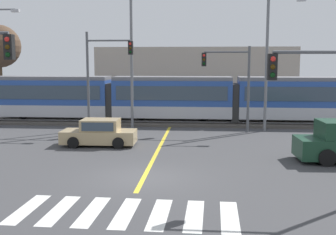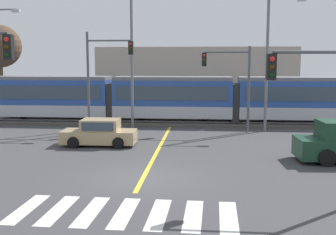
# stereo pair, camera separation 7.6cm
# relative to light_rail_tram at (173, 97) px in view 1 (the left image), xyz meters

# --- Properties ---
(ground_plane) EXTENTS (200.00, 200.00, 0.00)m
(ground_plane) POSITION_rel_light_rail_tram_xyz_m (-0.05, -15.41, -2.05)
(ground_plane) COLOR #3D3D3F
(track_bed) EXTENTS (120.00, 4.00, 0.18)m
(track_bed) POSITION_rel_light_rail_tram_xyz_m (-0.05, 0.01, -1.96)
(track_bed) COLOR #4C4742
(track_bed) RESTS_ON ground
(rail_near) EXTENTS (120.00, 0.08, 0.10)m
(rail_near) POSITION_rel_light_rail_tram_xyz_m (-0.05, -0.71, -1.82)
(rail_near) COLOR #939399
(rail_near) RESTS_ON track_bed
(rail_far) EXTENTS (120.00, 0.08, 0.10)m
(rail_far) POSITION_rel_light_rail_tram_xyz_m (-0.05, 0.73, -1.82)
(rail_far) COLOR #939399
(rail_far) RESTS_ON track_bed
(light_rail_tram) EXTENTS (28.00, 2.64, 3.43)m
(light_rail_tram) POSITION_rel_light_rail_tram_xyz_m (0.00, 0.00, 0.00)
(light_rail_tram) COLOR #B7BAC1
(light_rail_tram) RESTS_ON track_bed
(crosswalk_stripe_0) EXTENTS (0.62, 2.81, 0.01)m
(crosswalk_stripe_0) POSITION_rel_light_rail_tram_xyz_m (-3.35, -19.38, -2.04)
(crosswalk_stripe_0) COLOR silver
(crosswalk_stripe_0) RESTS_ON ground
(crosswalk_stripe_1) EXTENTS (0.62, 2.81, 0.01)m
(crosswalk_stripe_1) POSITION_rel_light_rail_tram_xyz_m (-2.25, -19.40, -2.04)
(crosswalk_stripe_1) COLOR silver
(crosswalk_stripe_1) RESTS_ON ground
(crosswalk_stripe_2) EXTENTS (0.62, 2.81, 0.01)m
(crosswalk_stripe_2) POSITION_rel_light_rail_tram_xyz_m (-1.15, -19.43, -2.04)
(crosswalk_stripe_2) COLOR silver
(crosswalk_stripe_2) RESTS_ON ground
(crosswalk_stripe_3) EXTENTS (0.62, 2.81, 0.01)m
(crosswalk_stripe_3) POSITION_rel_light_rail_tram_xyz_m (-0.05, -19.45, -2.04)
(crosswalk_stripe_3) COLOR silver
(crosswalk_stripe_3) RESTS_ON ground
(crosswalk_stripe_4) EXTENTS (0.62, 2.81, 0.01)m
(crosswalk_stripe_4) POSITION_rel_light_rail_tram_xyz_m (1.05, -19.48, -2.04)
(crosswalk_stripe_4) COLOR silver
(crosswalk_stripe_4) RESTS_ON ground
(crosswalk_stripe_5) EXTENTS (0.62, 2.81, 0.01)m
(crosswalk_stripe_5) POSITION_rel_light_rail_tram_xyz_m (2.15, -19.50, -2.04)
(crosswalk_stripe_5) COLOR silver
(crosswalk_stripe_5) RESTS_ON ground
(crosswalk_stripe_6) EXTENTS (0.62, 2.81, 0.01)m
(crosswalk_stripe_6) POSITION_rel_light_rail_tram_xyz_m (3.25, -19.53, -2.04)
(crosswalk_stripe_6) COLOR silver
(crosswalk_stripe_6) RESTS_ON ground
(lane_centre_line) EXTENTS (0.20, 15.46, 0.01)m
(lane_centre_line) POSITION_rel_light_rail_tram_xyz_m (-0.05, -9.72, -2.04)
(lane_centre_line) COLOR gold
(lane_centre_line) RESTS_ON ground
(sedan_crossing) EXTENTS (4.24, 1.99, 1.52)m
(sedan_crossing) POSITION_rel_light_rail_tram_xyz_m (-3.54, -8.93, -1.35)
(sedan_crossing) COLOR tan
(sedan_crossing) RESTS_ON ground
(traffic_light_far_left) EXTENTS (3.25, 0.38, 6.77)m
(traffic_light_far_left) POSITION_rel_light_rail_tram_xyz_m (-4.57, -3.76, 2.29)
(traffic_light_far_left) COLOR #515459
(traffic_light_far_left) RESTS_ON ground
(traffic_light_far_right) EXTENTS (3.25, 0.38, 5.78)m
(traffic_light_far_right) POSITION_rel_light_rail_tram_xyz_m (4.29, -3.67, 1.77)
(traffic_light_far_right) COLOR #515459
(traffic_light_far_right) RESTS_ON ground
(street_lamp_centre) EXTENTS (2.11, 0.28, 9.91)m
(street_lamp_centre) POSITION_rel_light_rail_tram_xyz_m (-2.53, -2.66, 3.49)
(street_lamp_centre) COLOR slate
(street_lamp_centre) RESTS_ON ground
(street_lamp_east) EXTENTS (2.50, 0.28, 9.11)m
(street_lamp_east) POSITION_rel_light_rail_tram_xyz_m (6.84, -3.10, 3.13)
(street_lamp_east) COLOR slate
(street_lamp_east) RESTS_ON ground
(building_backdrop_far) EXTENTS (19.93, 6.00, 6.15)m
(building_backdrop_far) POSITION_rel_light_rail_tram_xyz_m (1.52, 11.97, 1.03)
(building_backdrop_far) COLOR tan
(building_backdrop_far) RESTS_ON ground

